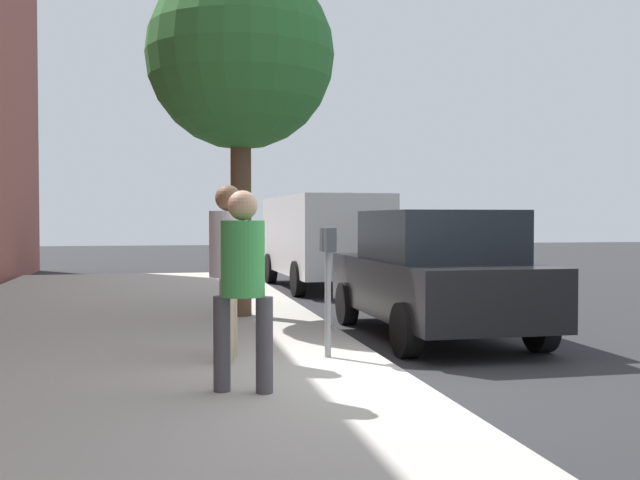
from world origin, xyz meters
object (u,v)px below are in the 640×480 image
object	(u,v)px
parked_sedan_near	(434,273)
street_tree	(240,57)
pedestrian_at_meter	(228,255)
pedestrian_bystander	(243,274)
parked_van_far	(322,236)
parking_meter	(328,264)

from	to	relation	value
parked_sedan_near	street_tree	distance (m)	4.46
pedestrian_at_meter	parked_sedan_near	distance (m)	3.56
pedestrian_at_meter	street_tree	size ratio (longest dim) A/B	0.34
pedestrian_bystander	parked_van_far	world-z (taller)	parked_van_far
pedestrian_at_meter	street_tree	bearing A→B (deg)	92.72
pedestrian_bystander	parked_sedan_near	size ratio (longest dim) A/B	0.40
parked_sedan_near	parked_van_far	world-z (taller)	parked_van_far
parked_sedan_near	parked_van_far	xyz separation A→B (m)	(7.45, 0.00, 0.36)
parking_meter	street_tree	distance (m)	4.76
parked_sedan_near	pedestrian_at_meter	bearing A→B (deg)	121.58
parking_meter	parked_van_far	bearing A→B (deg)	-11.70
pedestrian_at_meter	street_tree	xyz separation A→B (m)	(3.59, -0.50, 2.87)
parking_meter	parked_van_far	distance (m)	9.59
parking_meter	pedestrian_at_meter	distance (m)	1.08
parked_sedan_near	parking_meter	bearing A→B (deg)	134.86
pedestrian_at_meter	parking_meter	bearing A→B (deg)	6.32
parking_meter	parked_sedan_near	world-z (taller)	parked_sedan_near
parking_meter	pedestrian_at_meter	bearing A→B (deg)	85.64
pedestrian_at_meter	pedestrian_bystander	xyz separation A→B (m)	(-1.53, 0.01, -0.09)
street_tree	pedestrian_at_meter	bearing A→B (deg)	172.04
parked_sedan_near	parked_van_far	bearing A→B (deg)	0.00
parking_meter	pedestrian_bystander	bearing A→B (deg)	143.33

